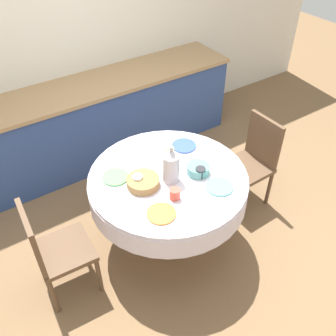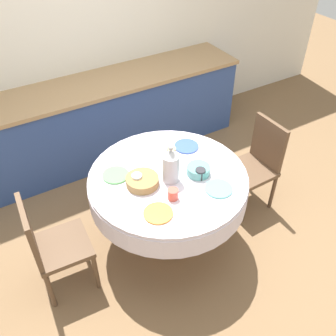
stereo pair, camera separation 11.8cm
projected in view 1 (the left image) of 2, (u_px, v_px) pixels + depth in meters
name	position (u px, v px, depth m)	size (l,w,h in m)	color
ground_plane	(168.00, 239.00, 3.38)	(12.00, 12.00, 0.00)	brown
wall_back	(66.00, 35.00, 3.70)	(7.00, 0.05, 2.60)	silver
kitchen_counter	(92.00, 123.00, 4.03)	(3.24, 0.64, 0.89)	#2D4784
dining_table	(168.00, 188.00, 2.97)	(1.25, 1.25, 0.76)	olive
chair_left	(253.00, 159.00, 3.49)	(0.41, 0.41, 0.89)	brown
chair_right	(52.00, 249.00, 2.70)	(0.42, 0.42, 0.89)	brown
plate_near_left	(161.00, 214.00, 2.58)	(0.21, 0.21, 0.01)	orange
cup_near_left	(175.00, 194.00, 2.68)	(0.08, 0.08, 0.08)	#CC4C3D
plate_near_right	(219.00, 187.00, 2.79)	(0.21, 0.21, 0.01)	#60BCB7
cup_near_right	(200.00, 173.00, 2.86)	(0.08, 0.08, 0.08)	#28282D
plate_far_left	(115.00, 177.00, 2.87)	(0.21, 0.21, 0.01)	#5BA85B
cup_far_left	(138.00, 180.00, 2.79)	(0.08, 0.08, 0.08)	white
plate_far_right	(184.00, 146.00, 3.18)	(0.21, 0.21, 0.01)	#3856AD
cup_far_right	(169.00, 152.00, 3.05)	(0.08, 0.08, 0.08)	#DBB766
coffee_carafe	(171.00, 166.00, 2.77)	(0.13, 0.13, 0.32)	#B2B2B7
bread_basket	(143.00, 182.00, 2.79)	(0.25, 0.25, 0.06)	olive
fruit_bowl	(198.00, 169.00, 2.90)	(0.18, 0.18, 0.07)	#569993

